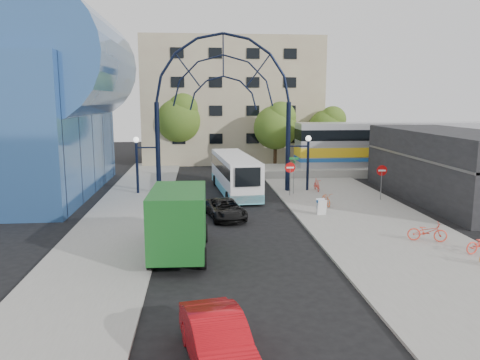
{
  "coord_description": "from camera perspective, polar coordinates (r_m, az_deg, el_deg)",
  "views": [
    {
      "loc": [
        -1.97,
        -21.71,
        7.18
      ],
      "look_at": [
        0.53,
        6.0,
        2.38
      ],
      "focal_mm": 35.0,
      "sensor_mm": 36.0,
      "label": 1
    }
  ],
  "objects": [
    {
      "name": "green_truck",
      "position": [
        22.0,
        -7.36,
        -4.93
      ],
      "size": [
        2.67,
        6.52,
        3.25
      ],
      "rotation": [
        0.0,
        0.0,
        -0.03
      ],
      "color": "black",
      "rests_on": "ground"
    },
    {
      "name": "sandwich_board",
      "position": [
        29.41,
        9.9,
        -3.01
      ],
      "size": [
        0.55,
        0.61,
        0.99
      ],
      "color": "white",
      "rests_on": "sidewalk_east"
    },
    {
      "name": "tree_north_a",
      "position": [
        48.38,
        4.51,
        6.7
      ],
      "size": [
        4.48,
        4.48,
        7.0
      ],
      "color": "#382314",
      "rests_on": "ground"
    },
    {
      "name": "gateway_arch",
      "position": [
        35.79,
        -2.04,
        11.98
      ],
      "size": [
        13.64,
        0.44,
        12.1
      ],
      "color": "black",
      "rests_on": "ground"
    },
    {
      "name": "bike_far_a",
      "position": [
        25.49,
        21.86,
        -5.86
      ],
      "size": [
        2.02,
        1.23,
        1.0
      ],
      "primitive_type": "imported",
      "rotation": [
        0.0,
        0.0,
        1.25
      ],
      "color": "#E5422D",
      "rests_on": "sidewalk_east"
    },
    {
      "name": "bike_near_a",
      "position": [
        32.08,
        10.45,
        -2.3
      ],
      "size": [
        0.65,
        1.69,
        0.88
      ],
      "primitive_type": "imported",
      "rotation": [
        0.0,
        0.0,
        0.04
      ],
      "color": "orange",
      "rests_on": "sidewalk_east"
    },
    {
      "name": "sidewalk_east",
      "position": [
        28.48,
        15.58,
        -5.07
      ],
      "size": [
        8.0,
        56.0,
        0.12
      ],
      "primitive_type": "cube",
      "color": "gray",
      "rests_on": "ground"
    },
    {
      "name": "tree_north_c",
      "position": [
        51.68,
        10.74,
        6.39
      ],
      "size": [
        4.16,
        4.16,
        6.5
      ],
      "color": "#382314",
      "rests_on": "ground"
    },
    {
      "name": "city_bus",
      "position": [
        36.34,
        -0.66,
        0.83
      ],
      "size": [
        3.27,
        10.77,
        2.91
      ],
      "rotation": [
        0.0,
        0.0,
        0.09
      ],
      "color": "white",
      "rests_on": "ground"
    },
    {
      "name": "red_sedan",
      "position": [
        13.4,
        -2.69,
        -19.08
      ],
      "size": [
        2.29,
        4.54,
        1.43
      ],
      "primitive_type": "imported",
      "rotation": [
        0.0,
        0.0,
        0.19
      ],
      "color": "#B20A12",
      "rests_on": "ground"
    },
    {
      "name": "transit_hall",
      "position": [
        39.06,
        -25.39,
        8.14
      ],
      "size": [
        16.5,
        18.0,
        14.5
      ],
      "color": "#315B98",
      "rests_on": "ground"
    },
    {
      "name": "apartment_block",
      "position": [
        56.82,
        -1.17,
        9.6
      ],
      "size": [
        20.0,
        12.1,
        14.0
      ],
      "color": "tan",
      "rests_on": "ground"
    },
    {
      "name": "commercial_block_east",
      "position": [
        36.74,
        24.18,
        1.6
      ],
      "size": [
        6.0,
        16.0,
        5.0
      ],
      "primitive_type": "cube",
      "color": "black",
      "rests_on": "ground"
    },
    {
      "name": "stop_sign",
      "position": [
        34.77,
        6.13,
        1.14
      ],
      "size": [
        0.8,
        0.07,
        2.5
      ],
      "color": "slate",
      "rests_on": "sidewalk_east"
    },
    {
      "name": "ground",
      "position": [
        22.95,
        0.03,
        -8.45
      ],
      "size": [
        120.0,
        120.0,
        0.0
      ],
      "primitive_type": "plane",
      "color": "black",
      "rests_on": "ground"
    },
    {
      "name": "do_not_enter_sign",
      "position": [
        34.65,
        16.89,
        0.72
      ],
      "size": [
        0.76,
        0.07,
        2.48
      ],
      "color": "slate",
      "rests_on": "sidewalk_east"
    },
    {
      "name": "black_suv",
      "position": [
        28.59,
        -1.8,
        -3.54
      ],
      "size": [
        2.71,
        4.56,
        1.19
      ],
      "primitive_type": "imported",
      "rotation": [
        0.0,
        0.0,
        0.18
      ],
      "color": "black",
      "rests_on": "ground"
    },
    {
      "name": "street_name_sign",
      "position": [
        35.41,
        6.58,
        1.52
      ],
      "size": [
        0.7,
        0.7,
        2.8
      ],
      "color": "slate",
      "rests_on": "sidewalk_east"
    },
    {
      "name": "tree_north_b",
      "position": [
        51.7,
        -7.34,
        7.58
      ],
      "size": [
        5.12,
        5.12,
        8.0
      ],
      "color": "#382314",
      "rests_on": "ground"
    },
    {
      "name": "train_car",
      "position": [
        49.11,
        21.5,
        4.1
      ],
      "size": [
        25.1,
        3.05,
        4.2
      ],
      "color": "#B7B7BC",
      "rests_on": "train_platform"
    },
    {
      "name": "bike_near_b",
      "position": [
        37.1,
        9.34,
        -0.59
      ],
      "size": [
        0.46,
        1.55,
        0.93
      ],
      "primitive_type": "imported",
      "rotation": [
        0.0,
        0.0,
        0.02
      ],
      "color": "#EB3D2F",
      "rests_on": "sidewalk_east"
    },
    {
      "name": "train_platform",
      "position": [
        49.39,
        21.32,
        1.22
      ],
      "size": [
        32.0,
        5.0,
        0.8
      ],
      "primitive_type": "cube",
      "color": "gray",
      "rests_on": "ground"
    },
    {
      "name": "plaza_west",
      "position": [
        28.96,
        -14.04,
        -4.75
      ],
      "size": [
        5.0,
        50.0,
        0.12
      ],
      "primitive_type": "cube",
      "color": "gray",
      "rests_on": "ground"
    }
  ]
}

